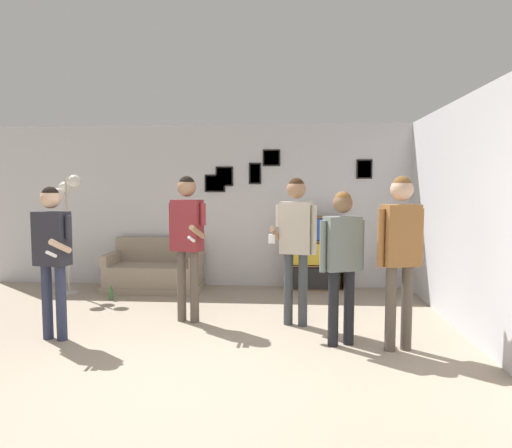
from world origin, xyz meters
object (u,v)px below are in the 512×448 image
at_px(person_player_foreground_left, 52,246).
at_px(floor_lamp, 66,200).
at_px(bookshelf, 316,253).
at_px(person_watcher_holding_cup, 296,234).
at_px(person_player_foreground_center, 187,232).
at_px(couch, 155,272).
at_px(person_spectator_near_bookshelf, 342,252).
at_px(drinking_cup, 313,213).
at_px(person_spectator_far_right, 400,243).
at_px(bottle_on_floor, 111,294).

bearing_deg(person_player_foreground_left, floor_lamp, 112.68).
xyz_separation_m(bookshelf, person_watcher_holding_cup, (-0.36, -1.97, 0.51)).
xyz_separation_m(bookshelf, person_player_foreground_center, (-1.69, -1.91, 0.53)).
bearing_deg(floor_lamp, couch, 19.12).
xyz_separation_m(person_spectator_near_bookshelf, drinking_cup, (-0.17, 2.63, 0.26)).
distance_m(person_spectator_near_bookshelf, drinking_cup, 2.65).
height_order(person_player_foreground_center, drinking_cup, person_player_foreground_center).
xyz_separation_m(floor_lamp, drinking_cup, (3.79, 0.63, -0.22)).
bearing_deg(floor_lamp, drinking_cup, 9.49).
height_order(floor_lamp, person_spectator_far_right, floor_lamp).
distance_m(person_player_foreground_left, person_watcher_holding_cup, 2.73).
bearing_deg(person_watcher_holding_cup, person_spectator_near_bookshelf, -54.51).
relative_size(person_player_foreground_center, person_spectator_near_bookshelf, 1.11).
height_order(person_player_foreground_center, person_watcher_holding_cup, person_player_foreground_center).
height_order(person_player_foreground_left, bottle_on_floor, person_player_foreground_left).
xyz_separation_m(person_player_foreground_left, person_spectator_far_right, (3.68, -0.06, 0.08)).
relative_size(floor_lamp, bottle_on_floor, 8.20).
bearing_deg(floor_lamp, bottle_on_floor, -20.67).
height_order(person_spectator_near_bookshelf, drinking_cup, person_spectator_near_bookshelf).
bearing_deg(bookshelf, bottle_on_floor, -163.14).
distance_m(bookshelf, bottle_on_floor, 3.25).
xyz_separation_m(person_player_foreground_center, drinking_cup, (1.62, 1.91, 0.12)).
height_order(person_watcher_holding_cup, person_spectator_near_bookshelf, person_watcher_holding_cup).
height_order(person_spectator_near_bookshelf, person_spectator_far_right, person_spectator_far_right).
bearing_deg(person_spectator_far_right, person_watcher_holding_cup, 143.27).
relative_size(person_watcher_holding_cup, person_spectator_near_bookshelf, 1.09).
bearing_deg(floor_lamp, person_watcher_holding_cup, -20.89).
bearing_deg(person_spectator_near_bookshelf, floor_lamp, 153.28).
bearing_deg(person_spectator_near_bookshelf, person_spectator_far_right, -11.28).
bearing_deg(person_player_foreground_left, drinking_cup, 42.39).
xyz_separation_m(person_spectator_near_bookshelf, person_spectator_far_right, (0.57, -0.11, 0.11)).
bearing_deg(floor_lamp, person_player_foreground_center, -30.58).
bearing_deg(drinking_cup, person_watcher_holding_cup, -98.62).
distance_m(person_spectator_far_right, drinking_cup, 2.84).
distance_m(bookshelf, floor_lamp, 4.00).
height_order(couch, person_player_foreground_left, person_player_foreground_left).
distance_m(couch, person_player_foreground_center, 2.12).
distance_m(couch, person_player_foreground_left, 2.62).
relative_size(person_player_foreground_left, person_spectator_near_bookshelf, 1.03).
distance_m(couch, person_spectator_far_right, 4.24).
bearing_deg(couch, person_player_foreground_left, -98.84).
bearing_deg(person_spectator_far_right, couch, 142.36).
xyz_separation_m(bottle_on_floor, drinking_cup, (3.00, 0.93, 1.16)).
relative_size(bookshelf, person_watcher_holding_cup, 0.67).
xyz_separation_m(bookshelf, person_spectator_near_bookshelf, (0.11, -2.63, 0.40)).
bearing_deg(person_player_foreground_center, bookshelf, 48.52).
distance_m(couch, bottle_on_floor, 0.88).
distance_m(couch, bookshelf, 2.64).
bearing_deg(bottle_on_floor, person_player_foreground_left, -87.79).
xyz_separation_m(person_watcher_holding_cup, drinking_cup, (0.30, 1.97, 0.14)).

